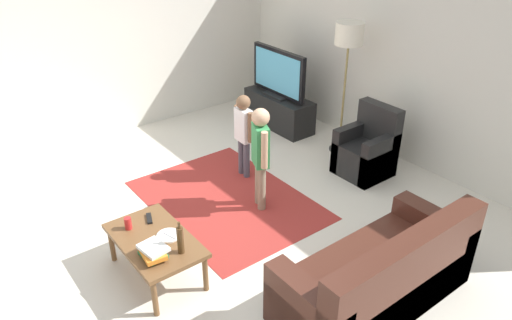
{
  "coord_description": "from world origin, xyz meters",
  "views": [
    {
      "loc": [
        3.66,
        -2.2,
        3.15
      ],
      "look_at": [
        0.0,
        0.6,
        0.65
      ],
      "focal_mm": 34.1,
      "sensor_mm": 36.0,
      "label": 1
    }
  ],
  "objects_px": {
    "child_near_tv": "(244,129)",
    "tv_remote": "(149,218)",
    "floor_lamp": "(349,41)",
    "book_stack": "(153,251)",
    "tv_stand": "(279,111)",
    "bottle": "(180,240)",
    "plate": "(169,236)",
    "armchair": "(368,152)",
    "couch": "(382,279)",
    "coffee_table": "(155,243)",
    "soda_can": "(128,223)",
    "tv": "(279,74)",
    "child_center": "(260,150)"
  },
  "relations": [
    {
      "from": "child_near_tv",
      "to": "tv_remote",
      "type": "distance_m",
      "value": 1.82
    },
    {
      "from": "floor_lamp",
      "to": "book_stack",
      "type": "height_order",
      "value": "floor_lamp"
    },
    {
      "from": "tv_stand",
      "to": "child_near_tv",
      "type": "relative_size",
      "value": 1.11
    },
    {
      "from": "bottle",
      "to": "child_near_tv",
      "type": "bearing_deg",
      "value": 129.03
    },
    {
      "from": "book_stack",
      "to": "plate",
      "type": "distance_m",
      "value": 0.3
    },
    {
      "from": "tv_stand",
      "to": "plate",
      "type": "height_order",
      "value": "tv_stand"
    },
    {
      "from": "tv_remote",
      "to": "armchair",
      "type": "bearing_deg",
      "value": 107.31
    },
    {
      "from": "couch",
      "to": "plate",
      "type": "relative_size",
      "value": 8.18
    },
    {
      "from": "tv_remote",
      "to": "plate",
      "type": "relative_size",
      "value": 0.77
    },
    {
      "from": "floor_lamp",
      "to": "coffee_table",
      "type": "bearing_deg",
      "value": -76.55
    },
    {
      "from": "floor_lamp",
      "to": "coffee_table",
      "type": "relative_size",
      "value": 1.78
    },
    {
      "from": "soda_can",
      "to": "child_near_tv",
      "type": "bearing_deg",
      "value": 111.57
    },
    {
      "from": "coffee_table",
      "to": "bottle",
      "type": "distance_m",
      "value": 0.38
    },
    {
      "from": "tv",
      "to": "coffee_table",
      "type": "relative_size",
      "value": 1.1
    },
    {
      "from": "plate",
      "to": "armchair",
      "type": "bearing_deg",
      "value": 93.25
    },
    {
      "from": "tv_remote",
      "to": "soda_can",
      "type": "xyz_separation_m",
      "value": [
        0.02,
        -0.22,
        0.05
      ]
    },
    {
      "from": "bottle",
      "to": "child_center",
      "type": "bearing_deg",
      "value": 115.31
    },
    {
      "from": "coffee_table",
      "to": "book_stack",
      "type": "xyz_separation_m",
      "value": [
        0.22,
        -0.12,
        0.1
      ]
    },
    {
      "from": "tv_remote",
      "to": "soda_can",
      "type": "relative_size",
      "value": 1.42
    },
    {
      "from": "tv",
      "to": "couch",
      "type": "height_order",
      "value": "tv"
    },
    {
      "from": "floor_lamp",
      "to": "soda_can",
      "type": "bearing_deg",
      "value": -81.63
    },
    {
      "from": "tv",
      "to": "bottle",
      "type": "height_order",
      "value": "tv"
    },
    {
      "from": "tv",
      "to": "floor_lamp",
      "type": "distance_m",
      "value": 1.36
    },
    {
      "from": "armchair",
      "to": "tv_remote",
      "type": "xyz_separation_m",
      "value": [
        -0.18,
        -2.94,
        0.13
      ]
    },
    {
      "from": "coffee_table",
      "to": "soda_can",
      "type": "xyz_separation_m",
      "value": [
        -0.28,
        -0.12,
        0.11
      ]
    },
    {
      "from": "couch",
      "to": "child_near_tv",
      "type": "relative_size",
      "value": 1.66
    },
    {
      "from": "coffee_table",
      "to": "plate",
      "type": "bearing_deg",
      "value": 67.27
    },
    {
      "from": "couch",
      "to": "soda_can",
      "type": "height_order",
      "value": "couch"
    },
    {
      "from": "plate",
      "to": "floor_lamp",
      "type": "bearing_deg",
      "value": 104.81
    },
    {
      "from": "tv",
      "to": "soda_can",
      "type": "bearing_deg",
      "value": -62.58
    },
    {
      "from": "soda_can",
      "to": "bottle",
      "type": "bearing_deg",
      "value": 20.14
    },
    {
      "from": "book_stack",
      "to": "tv_stand",
      "type": "bearing_deg",
      "value": 123.91
    },
    {
      "from": "couch",
      "to": "armchair",
      "type": "relative_size",
      "value": 2.0
    },
    {
      "from": "coffee_table",
      "to": "soda_can",
      "type": "height_order",
      "value": "soda_can"
    },
    {
      "from": "soda_can",
      "to": "tv_remote",
      "type": "bearing_deg",
      "value": 95.19
    },
    {
      "from": "book_stack",
      "to": "tv",
      "type": "bearing_deg",
      "value": 124.09
    },
    {
      "from": "floor_lamp",
      "to": "plate",
      "type": "height_order",
      "value": "floor_lamp"
    },
    {
      "from": "child_near_tv",
      "to": "floor_lamp",
      "type": "bearing_deg",
      "value": 80.53
    },
    {
      "from": "soda_can",
      "to": "armchair",
      "type": "bearing_deg",
      "value": 87.03
    },
    {
      "from": "tv_stand",
      "to": "couch",
      "type": "relative_size",
      "value": 0.67
    },
    {
      "from": "bottle",
      "to": "plate",
      "type": "bearing_deg",
      "value": 175.76
    },
    {
      "from": "bottle",
      "to": "tv_remote",
      "type": "distance_m",
      "value": 0.63
    },
    {
      "from": "armchair",
      "to": "child_near_tv",
      "type": "bearing_deg",
      "value": -125.04
    },
    {
      "from": "tv",
      "to": "book_stack",
      "type": "relative_size",
      "value": 3.76
    },
    {
      "from": "floor_lamp",
      "to": "child_center",
      "type": "xyz_separation_m",
      "value": [
        0.44,
        -1.76,
        -0.82
      ]
    },
    {
      "from": "coffee_table",
      "to": "tv_remote",
      "type": "height_order",
      "value": "tv_remote"
    },
    {
      "from": "tv_stand",
      "to": "child_center",
      "type": "height_order",
      "value": "child_center"
    },
    {
      "from": "tv",
      "to": "plate",
      "type": "relative_size",
      "value": 5.0
    },
    {
      "from": "coffee_table",
      "to": "bottle",
      "type": "xyz_separation_m",
      "value": [
        0.32,
        0.1,
        0.18
      ]
    },
    {
      "from": "tv",
      "to": "bottle",
      "type": "bearing_deg",
      "value": -52.77
    }
  ]
}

